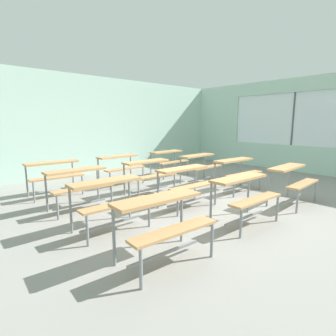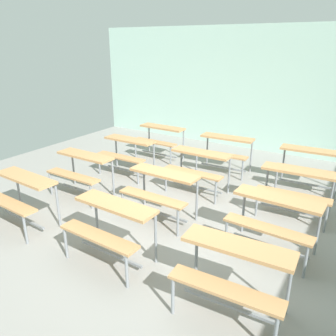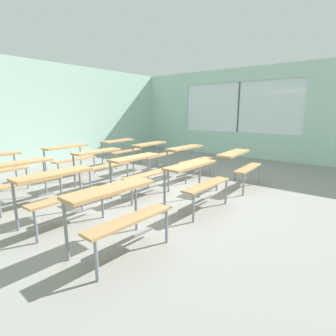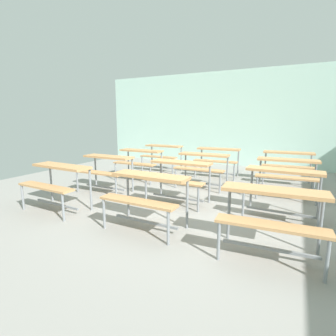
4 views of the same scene
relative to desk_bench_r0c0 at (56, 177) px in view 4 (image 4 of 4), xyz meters
name	(u,v)px [view 4 (image 4 of 4)]	position (x,y,z in m)	size (l,w,h in m)	color
ground	(192,208)	(1.96, 1.13, -0.59)	(10.00, 9.00, 0.05)	gray
wall_back	(245,119)	(1.96, 5.63, 0.94)	(10.00, 0.12, 3.00)	silver
desk_bench_r0c0	(56,177)	(0.00, 0.00, 0.00)	(1.13, 0.65, 0.74)	tan
desk_bench_r0c1	(146,189)	(1.70, 0.03, 0.00)	(1.12, 0.62, 0.74)	tan
desk_bench_r0c2	(272,207)	(3.31, -0.02, 0.00)	(1.13, 0.65, 0.74)	tan
desk_bench_r1c0	(105,165)	(-0.01, 1.22, 0.00)	(1.10, 0.60, 0.74)	tan
desk_bench_r1c1	(178,172)	(1.64, 1.24, 0.00)	(1.11, 0.61, 0.74)	tan
desk_bench_r1c2	(283,182)	(3.35, 1.27, 0.00)	(1.13, 0.64, 0.74)	tan
desk_bench_r2c0	(139,157)	(0.03, 2.44, 0.00)	(1.10, 0.59, 0.74)	tan
desk_bench_r2c1	(202,162)	(1.66, 2.44, 0.00)	(1.11, 0.60, 0.74)	tan
desk_bench_r2c2	(287,169)	(3.36, 2.43, 0.00)	(1.12, 0.64, 0.74)	tan
desk_bench_r3c0	(162,152)	(0.00, 3.70, 0.00)	(1.11, 0.62, 0.74)	tan
desk_bench_r3c1	(217,155)	(1.66, 3.66, 0.00)	(1.12, 0.63, 0.74)	tan
desk_bench_r3c2	(288,160)	(3.33, 3.66, 0.00)	(1.13, 0.65, 0.74)	tan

